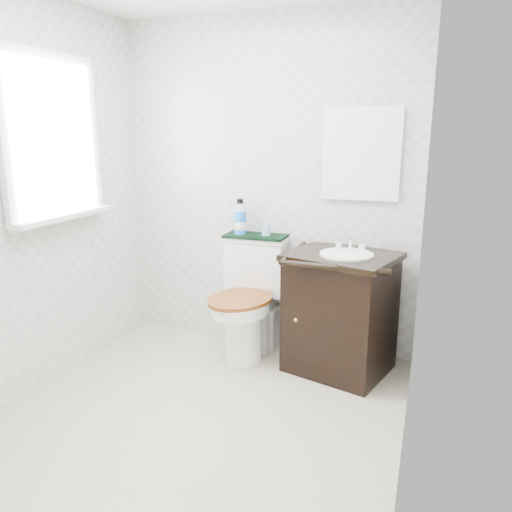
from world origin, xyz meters
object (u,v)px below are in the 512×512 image
Objects in this scene: vanity at (340,310)px; trash_bin at (265,326)px; toilet at (250,304)px; mouthwash_bottle at (240,218)px; cup at (266,230)px.

trash_bin is (-0.60, 0.20, -0.27)m from vanity.
vanity is 2.93× the size of trash_bin.
mouthwash_bottle is (-0.12, 0.13, 0.61)m from toilet.
cup is at bearing 162.13° from vanity.
toilet is 2.69× the size of trash_bin.
toilet is 0.68m from vanity.
cup reaches higher than trash_bin.
mouthwash_bottle is (-0.19, -0.01, 0.82)m from trash_bin.
mouthwash_bottle reaches higher than vanity.
toilet is 0.26m from trash_bin.
cup is (-0.59, 0.19, 0.47)m from vanity.
vanity reaches higher than toilet.
trash_bin is at bearing 141.09° from cup.
mouthwash_bottle is at bearing 166.68° from vanity.
toilet is 0.64m from mouthwash_bottle.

